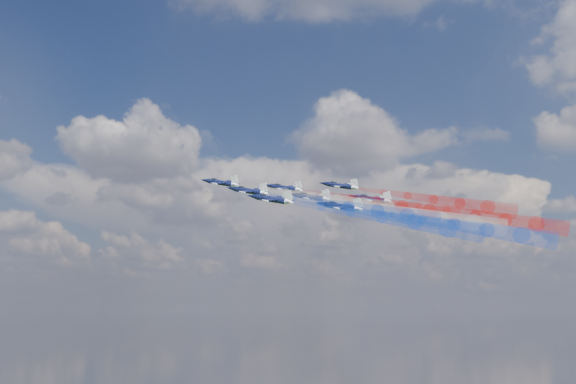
% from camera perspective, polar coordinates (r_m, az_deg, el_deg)
% --- Properties ---
extents(jet_lead, '(13.02, 10.84, 7.27)m').
position_cam_1_polar(jet_lead, '(174.95, -5.36, 0.73)').
color(jet_lead, black).
extents(trail_lead, '(38.94, 9.46, 12.51)m').
position_cam_1_polar(trail_lead, '(163.40, 1.83, -0.39)').
color(trail_lead, white).
extents(jet_inner_left, '(13.02, 10.84, 7.27)m').
position_cam_1_polar(jet_inner_left, '(161.71, -3.14, 0.08)').
color(jet_inner_left, black).
extents(trail_inner_left, '(38.94, 9.46, 12.51)m').
position_cam_1_polar(trail_inner_left, '(151.17, 4.82, -1.19)').
color(trail_inner_left, blue).
extents(jet_inner_right, '(13.02, 10.84, 7.27)m').
position_cam_1_polar(jet_inner_right, '(178.58, -0.29, 0.32)').
color(jet_inner_right, black).
extents(trail_inner_right, '(38.94, 9.46, 12.51)m').
position_cam_1_polar(trail_inner_right, '(169.00, 7.03, -0.80)').
color(trail_inner_right, red).
extents(jet_outer_left, '(13.02, 10.84, 7.27)m').
position_cam_1_polar(jet_outer_left, '(148.97, -1.32, -0.58)').
color(jet_outer_left, black).
extents(trail_outer_left, '(38.94, 9.46, 12.51)m').
position_cam_1_polar(trail_outer_left, '(139.33, 7.49, -2.00)').
color(trail_outer_left, blue).
extents(jet_center_third, '(13.02, 10.84, 7.27)m').
position_cam_1_polar(jet_center_third, '(163.66, 1.81, -0.41)').
color(jet_center_third, black).
extents(trail_center_third, '(38.94, 9.46, 12.51)m').
position_cam_1_polar(trail_center_third, '(155.10, 9.94, -1.67)').
color(trail_center_third, white).
extents(jet_outer_right, '(13.02, 10.84, 7.27)m').
position_cam_1_polar(jet_outer_right, '(182.92, 4.17, 0.50)').
color(jet_outer_right, black).
extents(trail_outer_right, '(38.94, 9.46, 12.51)m').
position_cam_1_polar(trail_outer_right, '(175.09, 11.49, -0.58)').
color(trail_outer_right, red).
extents(jet_rear_left, '(13.02, 10.84, 7.27)m').
position_cam_1_polar(jet_rear_left, '(152.57, 4.21, -1.16)').
color(jet_rear_left, black).
extents(trail_rear_left, '(38.94, 9.46, 12.51)m').
position_cam_1_polar(trail_rear_left, '(145.16, 13.07, -2.55)').
color(trail_rear_left, blue).
extents(jet_rear_right, '(13.02, 10.84, 7.27)m').
position_cam_1_polar(jet_rear_right, '(169.55, 6.67, -0.57)').
color(jet_rear_right, black).
extents(trail_rear_right, '(38.94, 9.46, 12.51)m').
position_cam_1_polar(trail_rear_right, '(162.92, 14.68, -1.77)').
color(trail_rear_right, red).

